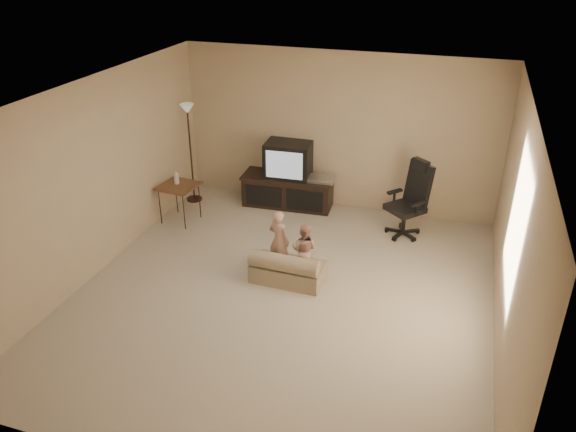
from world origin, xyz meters
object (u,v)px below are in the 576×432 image
tv_stand (288,180)px  child_sofa (287,269)px  office_chair (409,209)px  side_table (178,186)px  toddler_left (279,241)px  toddler_right (304,250)px  floor_lamp (189,132)px

tv_stand → child_sofa: (0.68, -2.18, -0.27)m
office_chair → side_table: size_ratio=1.42×
office_chair → toddler_left: office_chair is taller
tv_stand → toddler_left: 1.98m
toddler_right → side_table: bearing=-15.8°
side_table → toddler_right: 2.45m
tv_stand → floor_lamp: (-1.57, -0.30, 0.75)m
side_table → child_sofa: 2.43m
office_chair → side_table: bearing=-128.6°
office_chair → toddler_right: (-1.14, -1.53, -0.05)m
tv_stand → child_sofa: size_ratio=1.65×
tv_stand → child_sofa: tv_stand is taller
tv_stand → toddler_right: (0.84, -1.94, -0.08)m
child_sofa → toddler_left: toddler_left is taller
tv_stand → toddler_left: size_ratio=1.77×
office_chair → side_table: 3.47m
tv_stand → side_table: tv_stand is taller
tv_stand → side_table: 1.77m
tv_stand → floor_lamp: size_ratio=0.93×
office_chair → toddler_left: (-1.49, -1.51, 0.02)m
side_table → floor_lamp: size_ratio=0.50×
child_sofa → toddler_left: 0.41m
floor_lamp → toddler_right: 3.03m
floor_lamp → toddler_right: bearing=-34.2°
toddler_left → toddler_right: 0.36m
office_chair → floor_lamp: floor_lamp is taller
side_table → floor_lamp: bearing=101.0°
toddler_left → floor_lamp: bearing=-19.2°
tv_stand → side_table: (-1.43, -1.05, 0.13)m
floor_lamp → tv_stand: bearing=10.8°
tv_stand → office_chair: (1.98, -0.41, -0.03)m
tv_stand → child_sofa: 2.30m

